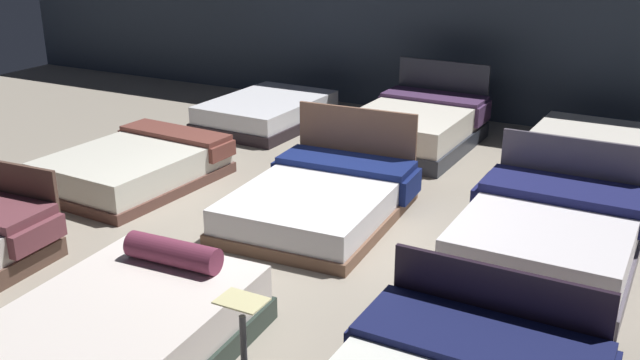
# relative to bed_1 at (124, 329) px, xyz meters

# --- Properties ---
(ground_plane) EXTENTS (18.00, 18.00, 0.02)m
(ground_plane) POSITION_rel_bed_1_xyz_m (0.01, 2.44, -0.25)
(ground_plane) COLOR gray
(showroom_back_wall) EXTENTS (18.00, 0.06, 3.50)m
(showroom_back_wall) POSITION_rel_bed_1_xyz_m (0.01, 7.48, 1.51)
(showroom_back_wall) COLOR #333D4C
(showroom_back_wall) RESTS_ON ground_plane
(bed_1) EXTENTS (1.53, 2.00, 0.67)m
(bed_1) POSITION_rel_bed_1_xyz_m (0.00, 0.00, 0.00)
(bed_1) COLOR #26322C
(bed_1) RESTS_ON ground_plane
(bed_3) EXTENTS (1.61, 2.06, 0.48)m
(bed_3) POSITION_rel_bed_1_xyz_m (-2.35, 2.76, -0.02)
(bed_3) COLOR brown
(bed_3) RESTS_ON ground_plane
(bed_4) EXTENTS (1.66, 2.18, 0.97)m
(bed_4) POSITION_rel_bed_1_xyz_m (0.05, 2.91, -0.03)
(bed_4) COLOR brown
(bed_4) RESTS_ON ground_plane
(bed_5) EXTENTS (1.62, 1.97, 0.96)m
(bed_5) POSITION_rel_bed_1_xyz_m (2.35, 2.92, 0.04)
(bed_5) COLOR #554E5A
(bed_5) RESTS_ON ground_plane
(bed_6) EXTENTS (1.49, 2.10, 0.41)m
(bed_6) POSITION_rel_bed_1_xyz_m (-2.33, 5.65, -0.04)
(bed_6) COLOR black
(bed_6) RESTS_ON ground_plane
(bed_7) EXTENTS (1.52, 2.11, 1.02)m
(bed_7) POSITION_rel_bed_1_xyz_m (0.04, 5.69, 0.05)
(bed_7) COLOR #272B35
(bed_7) RESTS_ON ground_plane
(bed_8) EXTENTS (1.71, 2.21, 0.47)m
(bed_8) POSITION_rel_bed_1_xyz_m (2.36, 5.63, -0.01)
(bed_8) COLOR olive
(bed_8) RESTS_ON ground_plane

